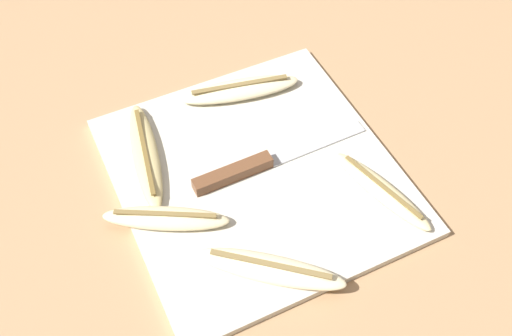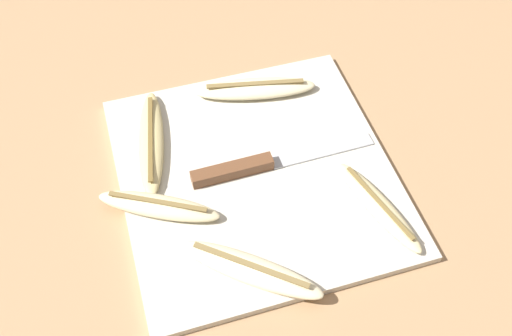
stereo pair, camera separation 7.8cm
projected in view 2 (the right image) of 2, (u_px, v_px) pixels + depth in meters
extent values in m
plane|color=tan|center=(256.00, 177.00, 0.85)|extent=(4.00, 4.00, 0.00)
cube|color=beige|center=(256.00, 175.00, 0.85)|extent=(0.40, 0.38, 0.01)
cube|color=brown|center=(232.00, 170.00, 0.83)|extent=(0.02, 0.12, 0.02)
cube|color=#B7BABF|center=(322.00, 151.00, 0.86)|extent=(0.02, 0.15, 0.00)
ellipsoid|color=beige|center=(251.00, 269.00, 0.74)|extent=(0.15, 0.17, 0.02)
cube|color=olive|center=(251.00, 265.00, 0.73)|extent=(0.10, 0.12, 0.00)
ellipsoid|color=#DBC684|center=(151.00, 142.00, 0.86)|extent=(0.20, 0.07, 0.02)
cube|color=brown|center=(150.00, 137.00, 0.86)|extent=(0.16, 0.04, 0.00)
ellipsoid|color=beige|center=(378.00, 206.00, 0.80)|extent=(0.17, 0.08, 0.02)
cube|color=olive|center=(380.00, 202.00, 0.79)|extent=(0.13, 0.04, 0.00)
ellipsoid|color=beige|center=(159.00, 206.00, 0.79)|extent=(0.11, 0.16, 0.02)
cube|color=olive|center=(158.00, 202.00, 0.79)|extent=(0.07, 0.12, 0.00)
ellipsoid|color=beige|center=(255.00, 89.00, 0.93)|extent=(0.08, 0.19, 0.02)
cube|color=olive|center=(255.00, 84.00, 0.92)|extent=(0.04, 0.15, 0.00)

